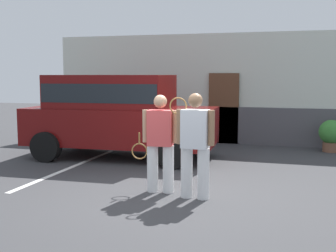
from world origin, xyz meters
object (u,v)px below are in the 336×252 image
(tennis_player_man, at_px, (160,142))
(potted_plant_by_porch, at_px, (331,134))
(tennis_player_woman, at_px, (195,144))
(parked_suv, at_px, (117,112))

(tennis_player_man, xyz_separation_m, potted_plant_by_porch, (3.15, 5.16, -0.41))
(tennis_player_man, height_order, tennis_player_woman, tennis_player_woman)
(parked_suv, relative_size, tennis_player_man, 2.73)
(tennis_player_man, bearing_deg, potted_plant_by_porch, -126.74)
(potted_plant_by_porch, bearing_deg, parked_suv, -155.24)
(tennis_player_man, height_order, potted_plant_by_porch, tennis_player_man)
(tennis_player_man, relative_size, potted_plant_by_porch, 2.00)
(tennis_player_man, bearing_deg, parked_suv, -59.40)
(tennis_player_woman, bearing_deg, parked_suv, -43.81)
(parked_suv, xyz_separation_m, tennis_player_woman, (2.68, -2.97, -0.23))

